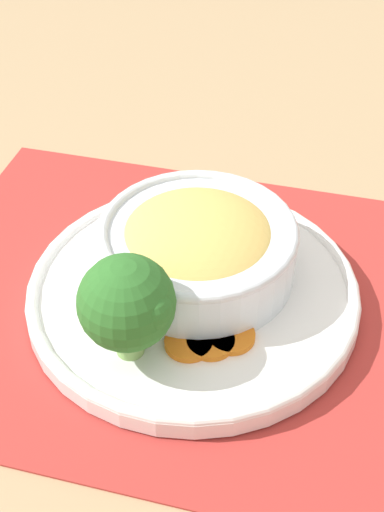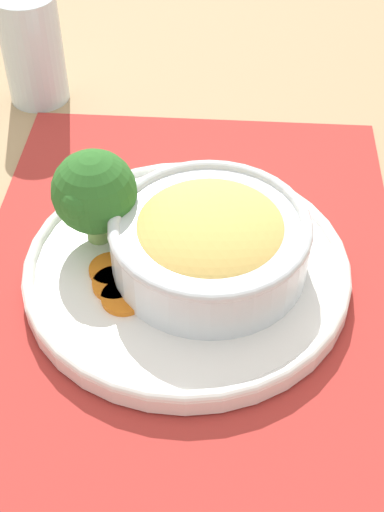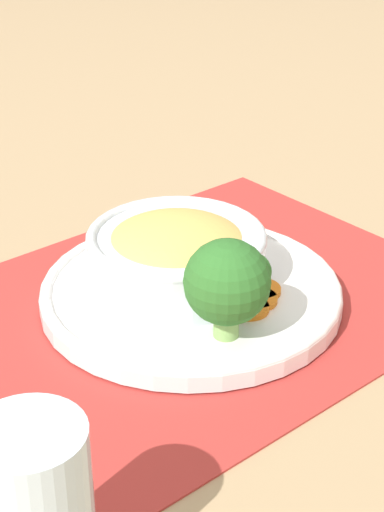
{
  "view_description": "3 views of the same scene",
  "coord_description": "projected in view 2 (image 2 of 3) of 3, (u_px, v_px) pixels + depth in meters",
  "views": [
    {
      "loc": [
        -0.08,
        0.44,
        0.45
      ],
      "look_at": [
        0.0,
        -0.02,
        0.04
      ],
      "focal_mm": 50.0,
      "sensor_mm": 36.0,
      "label": 1
    },
    {
      "loc": [
        -0.44,
        -0.01,
        0.47
      ],
      "look_at": [
        -0.02,
        -0.0,
        0.05
      ],
      "focal_mm": 50.0,
      "sensor_mm": 36.0,
      "label": 2
    },
    {
      "loc": [
        0.49,
        0.51,
        0.44
      ],
      "look_at": [
        -0.01,
        -0.01,
        0.05
      ],
      "focal_mm": 60.0,
      "sensor_mm": 36.0,
      "label": 3
    }
  ],
  "objects": [
    {
      "name": "water_glass",
      "position": [
        33.0,
        55.0,
        0.82
      ],
      "size": [
        0.07,
        0.07,
        0.13
      ],
      "color": "silver",
      "rests_on": "ground_plane"
    },
    {
      "name": "ground_plane",
      "position": [
        187.0,
        280.0,
        0.64
      ],
      "size": [
        4.0,
        4.0,
        0.0
      ],
      "primitive_type": "plane",
      "color": "tan"
    },
    {
      "name": "placemat",
      "position": [
        187.0,
        279.0,
        0.64
      ],
      "size": [
        0.53,
        0.42,
        0.0
      ],
      "color": "#B2332D",
      "rests_on": "ground_plane"
    },
    {
      "name": "plate",
      "position": [
        187.0,
        268.0,
        0.63
      ],
      "size": [
        0.29,
        0.29,
        0.02
      ],
      "color": "white",
      "rests_on": "placemat"
    },
    {
      "name": "carrot_slice_near",
      "position": [
        111.0,
        270.0,
        0.62
      ],
      "size": [
        0.04,
        0.04,
        0.01
      ],
      "color": "orange",
      "rests_on": "plate"
    },
    {
      "name": "broccoli_floret",
      "position": [
        94.0,
        193.0,
        0.62
      ],
      "size": [
        0.08,
        0.08,
        0.09
      ],
      "color": "#84AD5B",
      "rests_on": "plate"
    },
    {
      "name": "bowl",
      "position": [
        210.0,
        240.0,
        0.61
      ],
      "size": [
        0.17,
        0.17,
        0.06
      ],
      "color": "silver",
      "rests_on": "plate"
    },
    {
      "name": "carrot_slice_far",
      "position": [
        124.0,
        297.0,
        0.6
      ],
      "size": [
        0.04,
        0.04,
        0.01
      ],
      "color": "orange",
      "rests_on": "plate"
    },
    {
      "name": "carrot_slice_middle",
      "position": [
        115.0,
        284.0,
        0.61
      ],
      "size": [
        0.04,
        0.04,
        0.01
      ],
      "color": "orange",
      "rests_on": "plate"
    }
  ]
}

